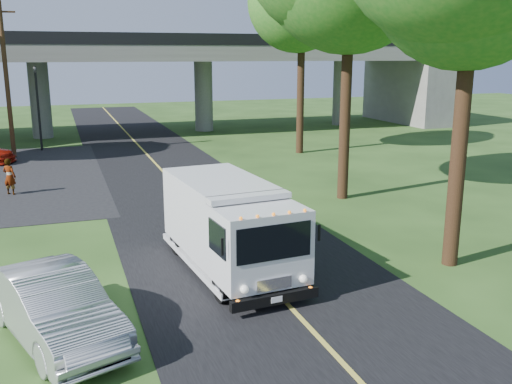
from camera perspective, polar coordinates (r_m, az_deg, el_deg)
name	(u,v)px	position (r m, az deg, el deg)	size (l,w,h in m)	color
ground	(287,304)	(14.15, 3.10, -11.16)	(120.00, 120.00, 0.00)	#244017
road	(193,204)	(23.18, -6.28, -1.23)	(7.00, 90.00, 0.02)	black
lane_line	(193,204)	(23.18, -6.28, -1.18)	(0.12, 90.00, 0.01)	gold
overpass	(124,73)	(44.16, -13.04, 11.54)	(54.00, 10.00, 7.30)	slate
traffic_signal	(38,99)	(37.98, -21.01, 8.65)	(0.18, 0.22, 5.20)	black
utility_pole	(6,78)	(35.98, -23.69, 10.41)	(1.60, 0.26, 9.00)	#472D19
tree_right_far	(306,12)	(34.79, 5.06, 17.52)	(5.77, 5.67, 10.99)	#382314
step_van	(229,224)	(15.75, -2.74, -3.20)	(2.73, 6.18, 2.52)	silver
silver_sedan	(55,307)	(12.95, -19.48, -10.75)	(1.60, 4.60, 1.51)	#9B9FA3
pedestrian	(10,177)	(26.66, -23.42, 1.42)	(0.58, 0.38, 1.60)	gray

